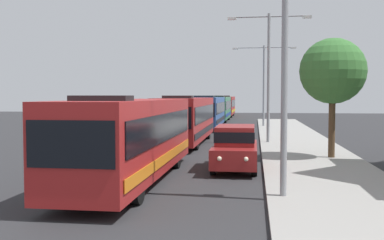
{
  "coord_description": "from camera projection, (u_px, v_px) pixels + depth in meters",
  "views": [
    {
      "loc": [
        3.22,
        -5.0,
        3.21
      ],
      "look_at": [
        0.23,
        16.54,
        2.03
      ],
      "focal_mm": 42.37,
      "sensor_mm": 36.0,
      "label": 1
    }
  ],
  "objects": [
    {
      "name": "bus_lead",
      "position": [
        133.0,
        136.0,
        16.91
      ],
      "size": [
        2.58,
        11.57,
        3.21
      ],
      "color": "maroon",
      "rests_on": "ground_plane"
    },
    {
      "name": "bus_second_in_line",
      "position": [
        187.0,
        118.0,
        30.3
      ],
      "size": [
        2.58,
        11.75,
        3.21
      ],
      "color": "maroon",
      "rests_on": "ground_plane"
    },
    {
      "name": "bus_middle",
      "position": [
        208.0,
        111.0,
        43.92
      ],
      "size": [
        2.58,
        11.21,
        3.21
      ],
      "color": "#284C8C",
      "rests_on": "ground_plane"
    },
    {
      "name": "bus_fourth_in_line",
      "position": [
        218.0,
        108.0,
        56.67
      ],
      "size": [
        2.58,
        11.59,
        3.21
      ],
      "color": "#33724C",
      "rests_on": "ground_plane"
    },
    {
      "name": "bus_rear",
      "position": [
        225.0,
        105.0,
        69.65
      ],
      "size": [
        2.58,
        11.65,
        3.21
      ],
      "color": "maroon",
      "rests_on": "ground_plane"
    },
    {
      "name": "white_suv",
      "position": [
        235.0,
        146.0,
        19.57
      ],
      "size": [
        1.86,
        4.76,
        1.9
      ],
      "color": "maroon",
      "rests_on": "ground_plane"
    },
    {
      "name": "streetlamp_near",
      "position": [
        285.0,
        38.0,
        13.59
      ],
      "size": [
        5.35,
        0.28,
        7.81
      ],
      "color": "gray",
      "rests_on": "sidewalk"
    },
    {
      "name": "streetlamp_mid",
      "position": [
        269.0,
        64.0,
        29.57
      ],
      "size": [
        5.39,
        0.28,
        8.39
      ],
      "color": "gray",
      "rests_on": "sidewalk"
    },
    {
      "name": "streetlamp_far",
      "position": [
        264.0,
        76.0,
        45.57
      ],
      "size": [
        6.32,
        0.28,
        8.08
      ],
      "color": "gray",
      "rests_on": "sidewalk"
    },
    {
      "name": "roadside_tree",
      "position": [
        333.0,
        71.0,
        22.23
      ],
      "size": [
        3.23,
        3.23,
        5.88
      ],
      "color": "#4C3823",
      "rests_on": "sidewalk"
    }
  ]
}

